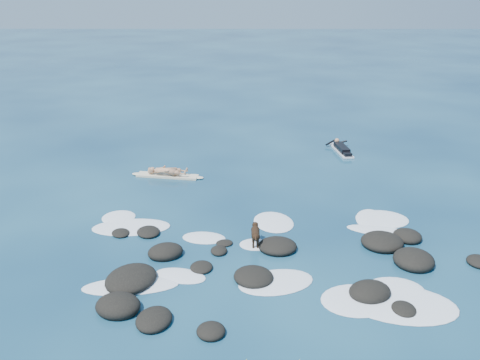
{
  "coord_description": "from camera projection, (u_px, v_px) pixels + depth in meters",
  "views": [
    {
      "loc": [
        -0.8,
        -16.36,
        8.71
      ],
      "look_at": [
        -0.92,
        4.0,
        0.9
      ],
      "focal_mm": 40.0,
      "sensor_mm": 36.0,
      "label": 1
    }
  ],
  "objects": [
    {
      "name": "reef_rocks",
      "position": [
        271.0,
        268.0,
        16.8
      ],
      "size": [
        12.93,
        6.75,
        0.59
      ],
      "color": "black",
      "rests_on": "ground"
    },
    {
      "name": "dog",
      "position": [
        255.0,
        233.0,
        18.26
      ],
      "size": [
        0.3,
        1.17,
        0.74
      ],
      "rotation": [
        0.0,
        0.0,
        1.57
      ],
      "color": "black",
      "rests_on": "ground"
    },
    {
      "name": "paddling_surfer_rig",
      "position": [
        342.0,
        149.0,
        28.18
      ],
      "size": [
        1.22,
        2.76,
        0.48
      ],
      "rotation": [
        0.0,
        0.0,
        1.71
      ],
      "color": "silver",
      "rests_on": "ground"
    },
    {
      "name": "standing_surfer_rig",
      "position": [
        167.0,
        161.0,
        24.43
      ],
      "size": [
        3.43,
        1.03,
        1.95
      ],
      "rotation": [
        0.0,
        0.0,
        -0.16
      ],
      "color": "beige",
      "rests_on": "ground"
    },
    {
      "name": "ground",
      "position": [
        266.0,
        246.0,
        18.39
      ],
      "size": [
        160.0,
        160.0,
        0.0
      ],
      "primitive_type": "plane",
      "color": "#0A2642",
      "rests_on": "ground"
    },
    {
      "name": "breaking_foam",
      "position": [
        287.0,
        257.0,
        17.66
      ],
      "size": [
        12.04,
        8.0,
        0.12
      ],
      "color": "white",
      "rests_on": "ground"
    }
  ]
}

